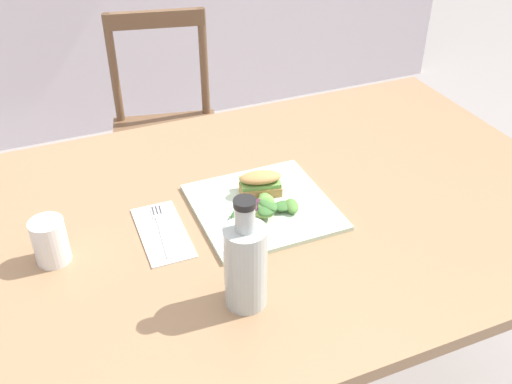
# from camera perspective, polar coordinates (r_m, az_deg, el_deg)

# --- Properties ---
(dining_table) EXTENTS (1.42, 0.97, 0.74)m
(dining_table) POSITION_cam_1_polar(r_m,az_deg,el_deg) (1.40, 2.16, -4.75)
(dining_table) COLOR #997551
(dining_table) RESTS_ON ground
(chair_wooden_far) EXTENTS (0.47, 0.47, 0.87)m
(chair_wooden_far) POSITION_cam_1_polar(r_m,az_deg,el_deg) (2.25, -8.79, 5.80)
(chair_wooden_far) COLOR brown
(chair_wooden_far) RESTS_ON ground
(plate_lunch) EXTENTS (0.30, 0.30, 0.01)m
(plate_lunch) POSITION_cam_1_polar(r_m,az_deg,el_deg) (1.31, 0.67, -1.46)
(plate_lunch) COLOR beige
(plate_lunch) RESTS_ON dining_table
(sandwich_half_front) EXTENTS (0.10, 0.08, 0.06)m
(sandwich_half_front) POSITION_cam_1_polar(r_m,az_deg,el_deg) (1.33, 0.43, 0.91)
(sandwich_half_front) COLOR tan
(sandwich_half_front) RESTS_ON plate_lunch
(salad_mixed_greens) EXTENTS (0.17, 0.11, 0.04)m
(salad_mixed_greens) POSITION_cam_1_polar(r_m,az_deg,el_deg) (1.27, 0.37, -1.77)
(salad_mixed_greens) COLOR #84A84C
(salad_mixed_greens) RESTS_ON plate_lunch
(napkin_folded) EXTENTS (0.10, 0.21, 0.00)m
(napkin_folded) POSITION_cam_1_polar(r_m,az_deg,el_deg) (1.26, -9.16, -3.94)
(napkin_folded) COLOR white
(napkin_folded) RESTS_ON dining_table
(fork_on_napkin) EXTENTS (0.04, 0.19, 0.00)m
(fork_on_napkin) POSITION_cam_1_polar(r_m,az_deg,el_deg) (1.27, -9.30, -3.35)
(fork_on_napkin) COLOR silver
(fork_on_napkin) RESTS_ON napkin_folded
(bottle_cold_brew) EXTENTS (0.08, 0.08, 0.23)m
(bottle_cold_brew) POSITION_cam_1_polar(r_m,az_deg,el_deg) (1.04, -1.04, -7.50)
(bottle_cold_brew) COLOR black
(bottle_cold_brew) RESTS_ON dining_table
(cup_extra_side) EXTENTS (0.07, 0.07, 0.10)m
(cup_extra_side) POSITION_cam_1_polar(r_m,az_deg,el_deg) (1.22, -19.56, -4.58)
(cup_extra_side) COLOR white
(cup_extra_side) RESTS_ON dining_table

